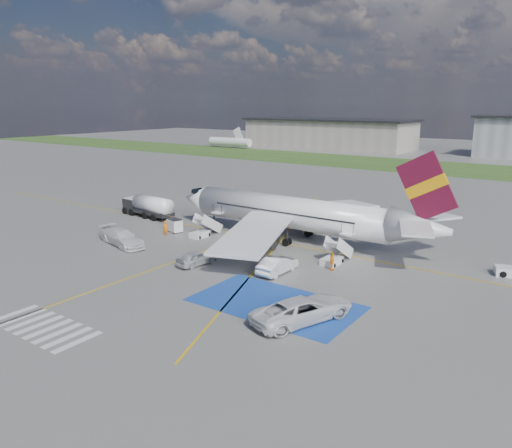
# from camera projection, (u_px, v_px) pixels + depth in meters

# --- Properties ---
(ground) EXTENTS (400.00, 400.00, 0.00)m
(ground) POSITION_uv_depth(u_px,v_px,m) (215.00, 269.00, 51.01)
(ground) COLOR #60605E
(ground) RESTS_ON ground
(grass_strip) EXTENTS (400.00, 30.00, 0.01)m
(grass_strip) POSITION_uv_depth(u_px,v_px,m) (458.00, 169.00, 126.00)
(grass_strip) COLOR #2D4C1E
(grass_strip) RESTS_ON ground
(taxiway_line_main) EXTENTS (120.00, 0.20, 0.01)m
(taxiway_line_main) POSITION_uv_depth(u_px,v_px,m) (279.00, 242.00, 60.48)
(taxiway_line_main) COLOR gold
(taxiway_line_main) RESTS_ON ground
(taxiway_line_cross) EXTENTS (0.20, 60.00, 0.01)m
(taxiway_line_cross) POSITION_uv_depth(u_px,v_px,m) (104.00, 287.00, 45.94)
(taxiway_line_cross) COLOR gold
(taxiway_line_cross) RESTS_ON ground
(taxiway_line_diag) EXTENTS (20.71, 56.45, 0.01)m
(taxiway_line_diag) POSITION_uv_depth(u_px,v_px,m) (279.00, 242.00, 60.48)
(taxiway_line_diag) COLOR gold
(taxiway_line_diag) RESTS_ON ground
(staging_box) EXTENTS (14.00, 8.00, 0.01)m
(staging_box) POSITION_uv_depth(u_px,v_px,m) (275.00, 304.00, 42.20)
(staging_box) COLOR #1A43A1
(staging_box) RESTS_ON ground
(crosswalk) EXTENTS (9.00, 4.00, 0.01)m
(crosswalk) POSITION_uv_depth(u_px,v_px,m) (44.00, 327.00, 37.82)
(crosswalk) COLOR silver
(crosswalk) RESTS_ON ground
(terminal_west) EXTENTS (60.00, 22.00, 10.00)m
(terminal_west) POSITION_uv_depth(u_px,v_px,m) (329.00, 134.00, 183.53)
(terminal_west) COLOR gray
(terminal_west) RESTS_ON ground
(airliner) EXTENTS (36.81, 32.95, 11.92)m
(airliner) POSITION_uv_depth(u_px,v_px,m) (299.00, 214.00, 60.40)
(airliner) COLOR white
(airliner) RESTS_ON ground
(airstairs_fwd) EXTENTS (1.90, 5.20, 3.60)m
(airstairs_fwd) POSITION_uv_depth(u_px,v_px,m) (202.00, 232.00, 63.10)
(airstairs_fwd) COLOR white
(airstairs_fwd) RESTS_ON ground
(airstairs_aft) EXTENTS (1.90, 5.20, 3.60)m
(airstairs_aft) POSITION_uv_depth(u_px,v_px,m) (334.00, 257.00, 52.64)
(airstairs_aft) COLOR white
(airstairs_aft) RESTS_ON ground
(fuel_tanker) EXTENTS (9.60, 3.44, 3.21)m
(fuel_tanker) POSITION_uv_depth(u_px,v_px,m) (148.00, 208.00, 73.53)
(fuel_tanker) COLOR black
(fuel_tanker) RESTS_ON ground
(gpu_cart) EXTENTS (2.42, 1.89, 1.78)m
(gpu_cart) POSITION_uv_depth(u_px,v_px,m) (175.00, 226.00, 65.12)
(gpu_cart) COLOR white
(gpu_cart) RESTS_ON ground
(car_silver_a) EXTENTS (2.44, 4.67, 1.52)m
(car_silver_a) POSITION_uv_depth(u_px,v_px,m) (196.00, 258.00, 51.95)
(car_silver_a) COLOR #B1B3B8
(car_silver_a) RESTS_ON ground
(car_silver_b) EXTENTS (1.85, 5.24, 1.72)m
(car_silver_b) POSITION_uv_depth(u_px,v_px,m) (277.00, 265.00, 49.49)
(car_silver_b) COLOR silver
(car_silver_b) RESTS_ON ground
(van_white_a) EXTENTS (5.22, 7.35, 2.51)m
(van_white_a) POSITION_uv_depth(u_px,v_px,m) (303.00, 306.00, 38.64)
(van_white_a) COLOR silver
(van_white_a) RESTS_ON ground
(van_white_b) EXTENTS (6.73, 4.05, 2.47)m
(van_white_b) POSITION_uv_depth(u_px,v_px,m) (121.00, 235.00, 59.29)
(van_white_b) COLOR silver
(van_white_b) RESTS_ON ground
(crew_fwd) EXTENTS (0.81, 0.82, 1.91)m
(crew_fwd) POSITION_uv_depth(u_px,v_px,m) (166.00, 228.00, 63.42)
(crew_fwd) COLOR orange
(crew_fwd) RESTS_ON ground
(crew_nose) EXTENTS (0.84, 0.93, 1.56)m
(crew_nose) POSITION_uv_depth(u_px,v_px,m) (171.00, 222.00, 67.37)
(crew_nose) COLOR orange
(crew_nose) RESTS_ON ground
(crew_aft) EXTENTS (0.68, 1.17, 1.87)m
(crew_aft) POSITION_uv_depth(u_px,v_px,m) (332.00, 261.00, 50.34)
(crew_aft) COLOR orange
(crew_aft) RESTS_ON ground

